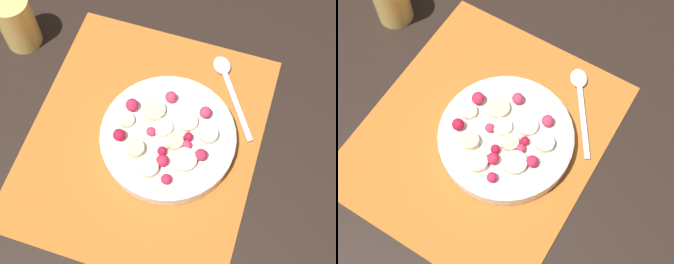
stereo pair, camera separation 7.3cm
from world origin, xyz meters
The scene contains 5 objects.
ground_plane centered at (0.00, 0.00, 0.00)m, with size 3.00×3.00×0.00m, color black.
placemat centered at (0.00, 0.00, 0.00)m, with size 0.43×0.37×0.01m.
fruit_bowl centered at (-0.01, 0.04, 0.02)m, with size 0.22×0.22×0.05m.
spoon centered at (-0.15, 0.10, 0.01)m, with size 0.15×0.11×0.01m.
drinking_glass centered at (-0.12, -0.27, 0.05)m, with size 0.06×0.06×0.10m.
Camera 1 is at (0.29, 0.13, 0.70)m, focal length 50.00 mm.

